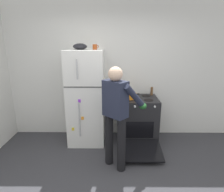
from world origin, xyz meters
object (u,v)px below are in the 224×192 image
Objects in this scene: person_cook at (117,109)px; coffee_mug at (95,47)px; refrigerator at (86,98)px; red_pot at (130,96)px; stove_range at (137,120)px; pepper_mill at (152,91)px; mixing_bowl at (80,46)px.

coffee_mug is (-0.39, 0.89, 0.88)m from person_cook.
refrigerator is 1.12× the size of person_cook.
red_pot is at bearing -3.42° from refrigerator.
red_pot is at bearing -8.77° from coffee_mug.
stove_range is at bearing 63.06° from person_cook.
pepper_mill reaches higher than stove_range.
person_cook is (0.57, -0.84, 0.06)m from refrigerator.
person_cook reaches higher than stove_range.
refrigerator is 1.02m from person_cook.
stove_range is at bearing -1.00° from refrigerator.
refrigerator is 7.16× the size of mixing_bowl.
coffee_mug reaches higher than stove_range.
person_cook is at bearing -124.64° from pepper_mill.
refrigerator is 16.02× the size of coffee_mug.
stove_range is 0.66m from pepper_mill.
coffee_mug is 0.69× the size of pepper_mill.
mixing_bowl reaches higher than refrigerator.
coffee_mug reaches higher than refrigerator.
stove_range is at bearing 11.42° from red_pot.
person_cook is at bearing -66.15° from coffee_mug.
refrigerator is at bearing -164.60° from coffee_mug.
person_cook is 4.55× the size of red_pot.
coffee_mug is at bearing -172.29° from pepper_mill.
pepper_mill is at bearing 8.82° from refrigerator.
refrigerator is 0.96m from mixing_bowl.
mixing_bowl is at bearing 179.05° from stove_range.
mixing_bowl reaches higher than coffee_mug.
red_pot is 3.14× the size of coffee_mug.
pepper_mill is (1.29, 0.20, 0.08)m from refrigerator.
person_cook is 0.83m from red_pot.
refrigerator is at bearing 179.00° from stove_range.
pepper_mill is at bearing 7.71° from coffee_mug.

